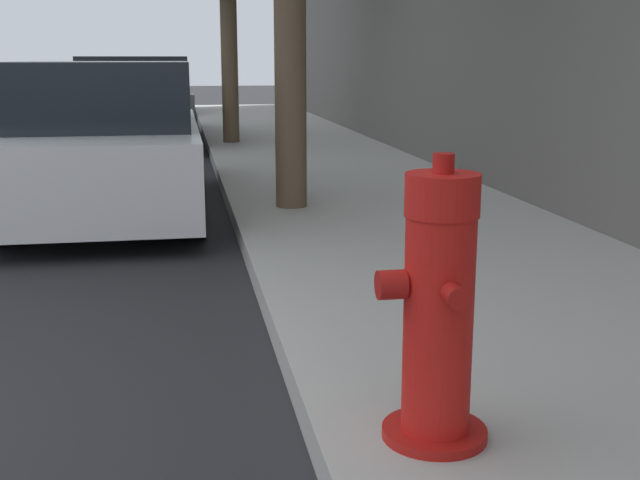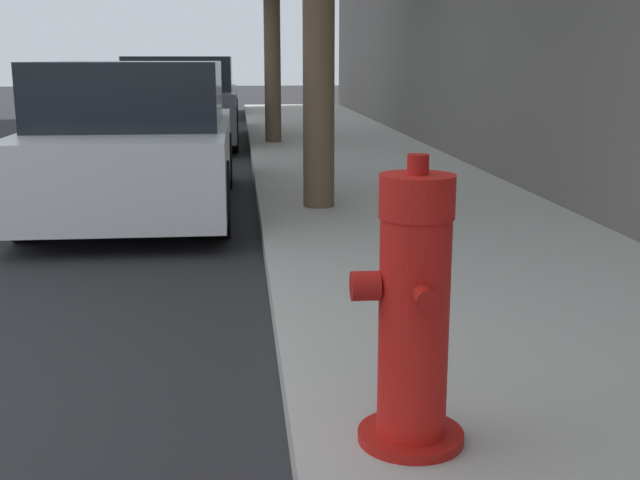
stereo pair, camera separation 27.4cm
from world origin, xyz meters
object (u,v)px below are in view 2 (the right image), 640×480
at_px(fire_hydrant, 413,315).
at_px(parked_car_far, 195,90).
at_px(parked_car_near, 138,141).
at_px(parked_car_mid, 183,102).

bearing_deg(fire_hydrant, parked_car_far, 95.19).
xyz_separation_m(parked_car_near, parked_car_mid, (0.02, 6.18, 0.04)).
distance_m(fire_hydrant, parked_car_mid, 11.47).
bearing_deg(parked_car_near, parked_car_mid, 89.85).
relative_size(parked_car_mid, parked_car_far, 1.09).
bearing_deg(parked_car_far, fire_hydrant, -84.81).
xyz_separation_m(parked_car_near, parked_car_far, (-0.13, 12.92, -0.04)).
bearing_deg(parked_car_far, parked_car_near, -89.42).
bearing_deg(fire_hydrant, parked_car_near, 106.27).
bearing_deg(parked_car_mid, parked_car_near, -90.15).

